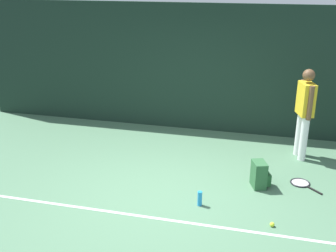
{
  "coord_description": "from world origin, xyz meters",
  "views": [
    {
      "loc": [
        1.52,
        -5.62,
        3.33
      ],
      "look_at": [
        0.0,
        0.4,
        1.0
      ],
      "focal_mm": 44.45,
      "sensor_mm": 36.0,
      "label": 1
    }
  ],
  "objects_px": {
    "tennis_racket": "(301,183)",
    "backpack": "(260,175)",
    "tennis_player": "(305,109)",
    "water_bottle": "(200,198)",
    "tennis_ball_near_player": "(272,224)"
  },
  "relations": [
    {
      "from": "tennis_player",
      "to": "tennis_ball_near_player",
      "type": "bearing_deg",
      "value": 152.88
    },
    {
      "from": "backpack",
      "to": "tennis_player",
      "type": "bearing_deg",
      "value": -46.34
    },
    {
      "from": "backpack",
      "to": "tennis_racket",
      "type": "bearing_deg",
      "value": -89.36
    },
    {
      "from": "backpack",
      "to": "tennis_ball_near_player",
      "type": "relative_size",
      "value": 6.67
    },
    {
      "from": "tennis_racket",
      "to": "water_bottle",
      "type": "bearing_deg",
      "value": 79.55
    },
    {
      "from": "tennis_ball_near_player",
      "to": "tennis_player",
      "type": "bearing_deg",
      "value": 79.56
    },
    {
      "from": "backpack",
      "to": "water_bottle",
      "type": "xyz_separation_m",
      "value": [
        -0.84,
        -0.82,
        -0.09
      ]
    },
    {
      "from": "tennis_ball_near_player",
      "to": "water_bottle",
      "type": "bearing_deg",
      "value": 164.28
    },
    {
      "from": "tennis_racket",
      "to": "water_bottle",
      "type": "distance_m",
      "value": 1.87
    },
    {
      "from": "tennis_racket",
      "to": "backpack",
      "type": "distance_m",
      "value": 0.76
    },
    {
      "from": "backpack",
      "to": "tennis_ball_near_player",
      "type": "height_order",
      "value": "backpack"
    },
    {
      "from": "tennis_player",
      "to": "water_bottle",
      "type": "xyz_separation_m",
      "value": [
        -1.53,
        -2.18,
        -0.85
      ]
    },
    {
      "from": "tennis_ball_near_player",
      "to": "water_bottle",
      "type": "height_order",
      "value": "water_bottle"
    },
    {
      "from": "tennis_ball_near_player",
      "to": "tennis_racket",
      "type": "bearing_deg",
      "value": 71.73
    },
    {
      "from": "tennis_racket",
      "to": "tennis_ball_near_player",
      "type": "relative_size",
      "value": 8.51
    }
  ]
}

